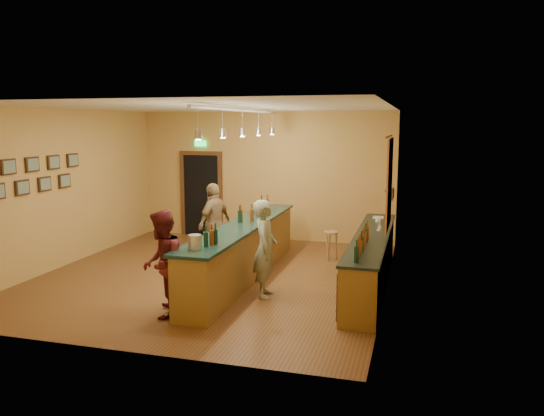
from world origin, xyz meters
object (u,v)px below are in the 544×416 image
(back_counter, at_px, (371,260))
(customer_a, at_px, (162,264))
(customer_b, at_px, (215,223))
(tasting_bar, at_px, (243,247))
(bartender, at_px, (265,249))
(bar_stool, at_px, (331,238))

(back_counter, xyz_separation_m, customer_a, (-2.91, -2.37, 0.33))
(back_counter, height_order, customer_b, customer_b)
(tasting_bar, height_order, customer_a, customer_a)
(bartender, xyz_separation_m, customer_b, (-1.64, 1.83, 0.02))
(tasting_bar, bearing_deg, back_counter, 4.39)
(customer_a, xyz_separation_m, bar_stool, (1.92, 4.00, -0.34))
(back_counter, relative_size, customer_a, 2.80)
(back_counter, height_order, bartender, bartender)
(tasting_bar, relative_size, bar_stool, 8.20)
(tasting_bar, relative_size, customer_b, 3.02)
(customer_a, relative_size, customer_b, 0.96)
(back_counter, xyz_separation_m, bartender, (-1.67, -1.07, 0.34))
(customer_a, bearing_deg, back_counter, 110.74)
(back_counter, relative_size, bartender, 2.75)
(customer_b, bearing_deg, bartender, 57.01)
(customer_b, bearing_deg, tasting_bar, 60.38)
(back_counter, relative_size, tasting_bar, 0.89)
(customer_b, bearing_deg, bar_stool, 125.72)
(back_counter, bearing_deg, customer_a, -140.81)
(back_counter, bearing_deg, customer_b, 167.04)
(customer_a, bearing_deg, bartender, 118.06)
(tasting_bar, relative_size, customer_a, 3.13)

